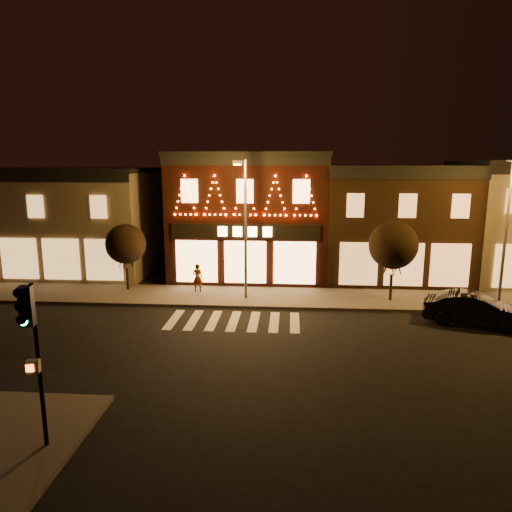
# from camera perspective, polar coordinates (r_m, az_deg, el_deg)

# --- Properties ---
(ground) EXTENTS (120.00, 120.00, 0.00)m
(ground) POSITION_cam_1_polar(r_m,az_deg,el_deg) (19.51, -4.20, -11.82)
(ground) COLOR black
(ground) RESTS_ON ground
(sidewalk_far) EXTENTS (44.00, 4.00, 0.15)m
(sidewalk_far) POSITION_cam_1_polar(r_m,az_deg,el_deg) (26.84, 2.55, -5.08)
(sidewalk_far) COLOR #47423D
(sidewalk_far) RESTS_ON ground
(building_left) EXTENTS (12.20, 8.28, 7.30)m
(building_left) POSITION_cam_1_polar(r_m,az_deg,el_deg) (35.63, -22.02, 4.09)
(building_left) COLOR #756853
(building_left) RESTS_ON ground
(building_pulp) EXTENTS (10.20, 8.34, 8.30)m
(building_pulp) POSITION_cam_1_polar(r_m,az_deg,el_deg) (32.01, -0.64, 5.09)
(building_pulp) COLOR black
(building_pulp) RESTS_ON ground
(building_right_a) EXTENTS (9.20, 8.28, 7.50)m
(building_right_a) POSITION_cam_1_polar(r_m,az_deg,el_deg) (32.67, 16.24, 4.05)
(building_right_a) COLOR #311F11
(building_right_a) RESTS_ON ground
(traffic_signal_near) EXTENTS (0.37, 0.48, 4.53)m
(traffic_signal_near) POSITION_cam_1_polar(r_m,az_deg,el_deg) (13.36, -25.73, -8.71)
(traffic_signal_near) COLOR black
(traffic_signal_near) RESTS_ON sidewalk_near
(streetlamp_mid) EXTENTS (0.59, 1.76, 7.67)m
(streetlamp_mid) POSITION_cam_1_polar(r_m,az_deg,el_deg) (25.33, -1.43, 4.52)
(streetlamp_mid) COLOR #59595E
(streetlamp_mid) RESTS_ON sidewalk_far
(streetlamp_right) EXTENTS (0.64, 1.77, 7.71)m
(streetlamp_right) POSITION_cam_1_polar(r_m,az_deg,el_deg) (26.62, 28.44, 3.54)
(streetlamp_right) COLOR #59595E
(streetlamp_right) RESTS_ON sidewalk_far
(tree_left) EXTENTS (2.37, 2.37, 3.96)m
(tree_left) POSITION_cam_1_polar(r_m,az_deg,el_deg) (28.68, -15.64, 1.42)
(tree_left) COLOR black
(tree_left) RESTS_ON sidewalk_far
(tree_right) EXTENTS (2.65, 2.65, 4.44)m
(tree_right) POSITION_cam_1_polar(r_m,az_deg,el_deg) (26.44, 16.44, 1.29)
(tree_right) COLOR black
(tree_right) RESTS_ON sidewalk_far
(dark_sedan) EXTENTS (4.95, 3.02, 1.54)m
(dark_sedan) POSITION_cam_1_polar(r_m,az_deg,el_deg) (24.75, 25.19, -5.94)
(dark_sedan) COLOR black
(dark_sedan) RESTS_ON ground
(pedestrian) EXTENTS (0.63, 0.44, 1.65)m
(pedestrian) POSITION_cam_1_polar(r_m,az_deg,el_deg) (27.83, -7.15, -2.63)
(pedestrian) COLOR gray
(pedestrian) RESTS_ON sidewalk_far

